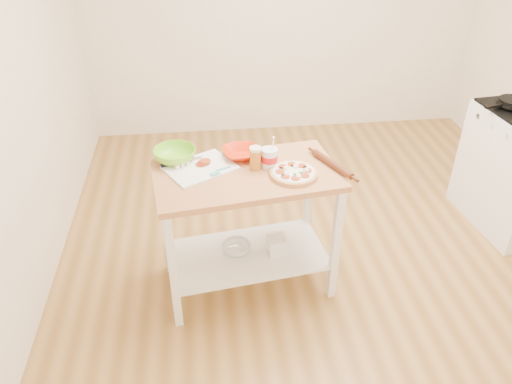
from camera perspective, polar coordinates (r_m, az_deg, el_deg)
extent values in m
cube|color=#A4763C|center=(3.83, 8.21, -7.47)|extent=(4.00, 4.50, 0.02)
cube|color=#F2E2CB|center=(5.24, 3.24, 20.91)|extent=(4.00, 0.02, 2.70)
cube|color=#BD7D4D|center=(3.05, -1.08, 1.91)|extent=(1.20, 0.76, 0.04)
cube|color=white|center=(3.42, -0.97, -7.15)|extent=(1.11, 0.69, 0.02)
cube|color=white|center=(3.05, -9.44, -9.13)|extent=(0.06, 0.06, 0.86)
cube|color=white|center=(3.46, -10.41, -3.41)|extent=(0.06, 0.06, 0.86)
cube|color=white|center=(3.25, 9.08, -6.08)|extent=(0.06, 0.06, 0.86)
cube|color=white|center=(3.63, 6.00, -1.03)|extent=(0.06, 0.06, 0.86)
cube|color=black|center=(4.13, 25.53, 8.84)|extent=(0.15, 0.06, 0.02)
cylinder|color=tan|center=(3.02, 4.32, 2.06)|extent=(0.29, 0.29, 0.02)
cylinder|color=tan|center=(3.01, 4.33, 2.26)|extent=(0.29, 0.29, 0.01)
cylinder|color=white|center=(3.01, 4.33, 2.27)|extent=(0.26, 0.26, 0.01)
cylinder|color=#9D3417|center=(3.06, 5.27, 2.99)|extent=(0.06, 0.06, 0.01)
cylinder|color=#9D3417|center=(3.08, 4.12, 3.18)|extent=(0.06, 0.06, 0.01)
cylinder|color=#9D3417|center=(3.05, 3.08, 2.91)|extent=(0.06, 0.06, 0.01)
cylinder|color=#9D3417|center=(2.99, 2.76, 2.33)|extent=(0.06, 0.06, 0.01)
cylinder|color=#9D3417|center=(2.95, 3.36, 1.76)|extent=(0.06, 0.06, 0.01)
cylinder|color=#9D3417|center=(2.94, 4.56, 1.55)|extent=(0.06, 0.06, 0.01)
cylinder|color=#9D3417|center=(2.96, 5.62, 1.84)|extent=(0.06, 0.06, 0.01)
cylinder|color=#9D3417|center=(3.02, 5.90, 2.44)|extent=(0.06, 0.06, 0.01)
sphere|color=white|center=(3.05, 4.53, 2.86)|extent=(0.04, 0.04, 0.04)
sphere|color=white|center=(3.03, 3.49, 2.66)|extent=(0.04, 0.04, 0.04)
sphere|color=white|center=(2.97, 3.47, 2.02)|extent=(0.04, 0.04, 0.04)
sphere|color=white|center=(2.95, 4.89, 1.73)|extent=(0.04, 0.04, 0.04)
sphere|color=white|center=(3.01, 5.76, 2.41)|extent=(0.04, 0.04, 0.04)
sphere|color=white|center=(3.06, 4.59, 3.00)|extent=(0.04, 0.04, 0.04)
sphere|color=white|center=(3.03, 3.43, 2.68)|extent=(0.04, 0.04, 0.04)
plane|color=#184F0C|center=(3.05, 5.58, 2.89)|extent=(0.03, 0.03, 0.00)
plane|color=#184F0C|center=(3.06, 4.18, 3.02)|extent=(0.03, 0.03, 0.00)
plane|color=#184F0C|center=(3.03, 2.89, 2.78)|extent=(0.03, 0.03, 0.00)
plane|color=#184F0C|center=(2.96, 3.17, 2.01)|extent=(0.03, 0.03, 0.00)
plane|color=#184F0C|center=(2.97, 4.44, 2.04)|extent=(0.03, 0.03, 0.00)
plane|color=#184F0C|center=(2.99, 5.21, 2.22)|extent=(0.03, 0.03, 0.00)
cube|color=white|center=(3.09, -6.40, 2.76)|extent=(0.50, 0.46, 0.01)
cube|color=#F4EACC|center=(3.09, -9.00, 2.90)|extent=(0.03, 0.03, 0.02)
cube|color=#F4EACC|center=(3.10, -8.43, 3.10)|extent=(0.03, 0.03, 0.02)
cube|color=#F4EACC|center=(3.12, -7.87, 3.29)|extent=(0.03, 0.03, 0.02)
cube|color=#F4EACC|center=(3.12, -9.30, 3.16)|extent=(0.03, 0.03, 0.02)
cube|color=#F4EACC|center=(3.13, -8.74, 3.36)|extent=(0.03, 0.03, 0.02)
cube|color=#F4EACC|center=(3.15, -8.18, 3.55)|extent=(0.03, 0.03, 0.02)
cylinder|color=#9D3417|center=(3.11, -6.29, 3.18)|extent=(0.07, 0.07, 0.01)
cylinder|color=#9D3417|center=(3.12, -6.06, 3.36)|extent=(0.07, 0.07, 0.01)
cylinder|color=#9D3417|center=(3.12, -5.83, 3.54)|extent=(0.07, 0.07, 0.01)
cube|color=#47B1A3|center=(3.01, -4.68, 2.10)|extent=(0.07, 0.06, 0.01)
cylinder|color=#47B1A3|center=(3.05, -3.75, 2.70)|extent=(0.10, 0.05, 0.01)
cube|color=silver|center=(3.17, -7.72, 3.64)|extent=(0.18, 0.07, 0.00)
cube|color=black|center=(3.13, -9.93, 3.13)|extent=(0.10, 0.05, 0.01)
imported|color=red|center=(3.19, -1.71, 4.46)|extent=(0.26, 0.26, 0.06)
imported|color=#7BCD27|center=(3.18, -9.26, 4.18)|extent=(0.36, 0.36, 0.08)
cylinder|color=#BC6D20|center=(3.05, -0.07, 3.74)|extent=(0.07, 0.07, 0.13)
cylinder|color=white|center=(3.01, -0.07, 4.95)|extent=(0.07, 0.07, 0.02)
cylinder|color=white|center=(3.07, 1.54, 3.92)|extent=(0.10, 0.10, 0.12)
cylinder|color=red|center=(3.07, 1.54, 3.92)|extent=(0.10, 0.10, 0.04)
cylinder|color=silver|center=(3.03, 1.95, 5.50)|extent=(0.01, 0.06, 0.12)
cylinder|color=#5C2915|center=(3.12, 8.72, 3.15)|extent=(0.19, 0.34, 0.04)
imported|color=silver|center=(3.41, -2.23, -6.39)|extent=(0.22, 0.22, 0.06)
cube|color=white|center=(3.39, 2.37, -6.05)|extent=(0.13, 0.13, 0.12)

